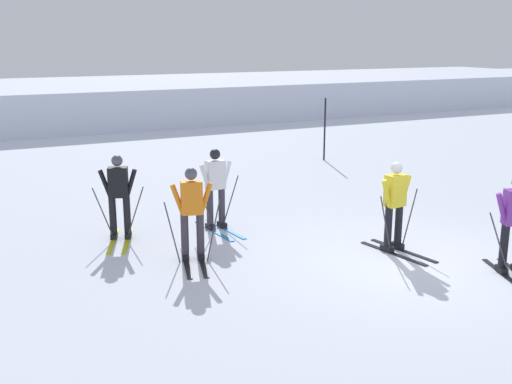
% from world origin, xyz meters
% --- Properties ---
extents(ground_plane, '(120.00, 120.00, 0.00)m').
position_xyz_m(ground_plane, '(0.00, 0.00, 0.00)').
color(ground_plane, silver).
extents(far_snow_ridge, '(80.00, 7.48, 1.76)m').
position_xyz_m(far_snow_ridge, '(0.00, 21.54, 0.88)').
color(far_snow_ridge, silver).
rests_on(far_snow_ridge, ground).
extents(skier_white, '(1.00, 1.63, 1.71)m').
position_xyz_m(skier_white, '(-2.24, 3.42, 0.92)').
color(skier_white, '#237AC6').
rests_on(skier_white, ground).
extents(skier_yellow, '(1.00, 1.64, 1.71)m').
position_xyz_m(skier_yellow, '(0.21, 0.65, 0.92)').
color(skier_yellow, black).
rests_on(skier_yellow, ground).
extents(skier_orange, '(0.97, 1.64, 1.71)m').
position_xyz_m(skier_orange, '(-3.36, 1.86, 0.92)').
color(skier_orange, black).
rests_on(skier_orange, ground).
extents(skier_black, '(0.95, 1.63, 1.71)m').
position_xyz_m(skier_black, '(-4.22, 3.64, 0.92)').
color(skier_black, gold).
rests_on(skier_black, ground).
extents(trail_marker_pole, '(0.06, 0.06, 2.05)m').
position_xyz_m(trail_marker_pole, '(3.92, 8.84, 1.02)').
color(trail_marker_pole, black).
rests_on(trail_marker_pole, ground).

